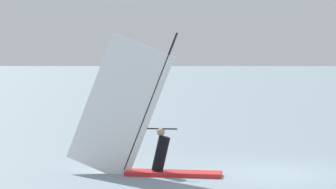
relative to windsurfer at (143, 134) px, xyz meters
The scene contains 2 objects.
ground_plane 3.92m from the windsurfer, 29.13° to the right, with size 4000.00×4000.00×0.00m, color gray.
windsurfer is the anchor object (origin of this frame).
Camera 1 is at (-12.13, -12.93, 3.06)m, focal length 67.02 mm.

